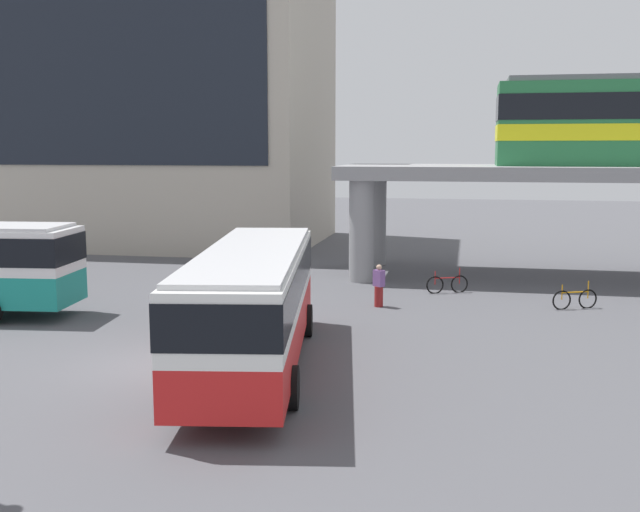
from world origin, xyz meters
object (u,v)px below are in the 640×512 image
bus_main (253,295)px  bicycle_orange (575,299)px  pedestrian_by_bike_rack (379,287)px  station_building (136,95)px  bicycle_red (447,284)px

bus_main → bicycle_orange: bearing=45.2°
bicycle_orange → bus_main: bearing=-134.8°
bicycle_orange → pedestrian_by_bike_rack: size_ratio=1.05×
pedestrian_by_bike_rack → bicycle_orange: bearing=8.1°
bicycle_orange → pedestrian_by_bike_rack: bearing=-171.9°
bus_main → pedestrian_by_bike_rack: 8.88m
bus_main → pedestrian_by_bike_rack: size_ratio=7.15×
station_building → bicycle_red: (19.73, -14.02, -8.78)m
bus_main → bicycle_red: bearing=67.8°
bicycle_orange → bicycle_red: (-4.66, 2.18, 0.00)m
station_building → bus_main: bearing=-59.8°
bus_main → bicycle_orange: (9.42, 9.49, -1.63)m
station_building → bus_main: 30.59m
bicycle_orange → bicycle_red: same height
station_building → bicycle_orange: 30.57m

